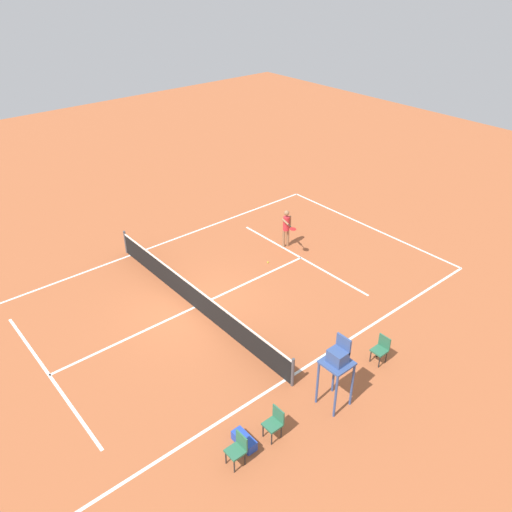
{
  "coord_description": "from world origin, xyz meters",
  "views": [
    {
      "loc": [
        -13.41,
        8.35,
        11.6
      ],
      "look_at": [
        0.35,
        -3.29,
        0.8
      ],
      "focal_mm": 36.37,
      "sensor_mm": 36.0,
      "label": 1
    }
  ],
  "objects_px": {
    "umpire_chair": "(338,362)",
    "courtside_chair_far": "(238,449)",
    "player_serving": "(287,226)",
    "courtside_chair_mid": "(381,348)",
    "courtside_chair_near": "(274,422)",
    "equipment_bag": "(244,440)",
    "tennis_ball": "(268,262)"
  },
  "relations": [
    {
      "from": "tennis_ball",
      "to": "courtside_chair_far",
      "type": "height_order",
      "value": "courtside_chair_far"
    },
    {
      "from": "player_serving",
      "to": "courtside_chair_far",
      "type": "bearing_deg",
      "value": 57.65
    },
    {
      "from": "umpire_chair",
      "to": "player_serving",
      "type": "bearing_deg",
      "value": -34.42
    },
    {
      "from": "tennis_ball",
      "to": "courtside_chair_mid",
      "type": "relative_size",
      "value": 0.07
    },
    {
      "from": "courtside_chair_near",
      "to": "player_serving",
      "type": "bearing_deg",
      "value": -44.84
    },
    {
      "from": "tennis_ball",
      "to": "courtside_chair_mid",
      "type": "bearing_deg",
      "value": 169.7
    },
    {
      "from": "player_serving",
      "to": "tennis_ball",
      "type": "bearing_deg",
      "value": 35.73
    },
    {
      "from": "umpire_chair",
      "to": "courtside_chair_mid",
      "type": "distance_m",
      "value": 2.71
    },
    {
      "from": "tennis_ball",
      "to": "courtside_chair_near",
      "type": "bearing_deg",
      "value": 139.71
    },
    {
      "from": "courtside_chair_near",
      "to": "equipment_bag",
      "type": "bearing_deg",
      "value": 69.54
    },
    {
      "from": "player_serving",
      "to": "umpire_chair",
      "type": "distance_m",
      "value": 9.32
    },
    {
      "from": "player_serving",
      "to": "umpire_chair",
      "type": "xyz_separation_m",
      "value": [
        -7.68,
        5.26,
        0.54
      ]
    },
    {
      "from": "courtside_chair_mid",
      "to": "umpire_chair",
      "type": "bearing_deg",
      "value": 95.97
    },
    {
      "from": "umpire_chair",
      "to": "courtside_chair_far",
      "type": "relative_size",
      "value": 2.54
    },
    {
      "from": "courtside_chair_mid",
      "to": "equipment_bag",
      "type": "height_order",
      "value": "courtside_chair_mid"
    },
    {
      "from": "umpire_chair",
      "to": "tennis_ball",
      "type": "bearing_deg",
      "value": -27.52
    },
    {
      "from": "player_serving",
      "to": "courtside_chair_far",
      "type": "distance_m",
      "value": 11.47
    },
    {
      "from": "player_serving",
      "to": "tennis_ball",
      "type": "relative_size",
      "value": 26.1
    },
    {
      "from": "courtside_chair_mid",
      "to": "player_serving",
      "type": "bearing_deg",
      "value": -20.58
    },
    {
      "from": "umpire_chair",
      "to": "courtside_chair_near",
      "type": "distance_m",
      "value": 2.4
    },
    {
      "from": "courtside_chair_mid",
      "to": "equipment_bag",
      "type": "bearing_deg",
      "value": 86.98
    },
    {
      "from": "tennis_ball",
      "to": "umpire_chair",
      "type": "bearing_deg",
      "value": 152.48
    },
    {
      "from": "tennis_ball",
      "to": "courtside_chair_near",
      "type": "height_order",
      "value": "courtside_chair_near"
    },
    {
      "from": "tennis_ball",
      "to": "courtside_chair_mid",
      "type": "height_order",
      "value": "courtside_chair_mid"
    },
    {
      "from": "courtside_chair_far",
      "to": "courtside_chair_mid",
      "type": "bearing_deg",
      "value": -89.54
    },
    {
      "from": "umpire_chair",
      "to": "courtside_chair_far",
      "type": "bearing_deg",
      "value": 86.48
    },
    {
      "from": "umpire_chair",
      "to": "courtside_chair_far",
      "type": "distance_m",
      "value": 3.6
    },
    {
      "from": "courtside_chair_mid",
      "to": "courtside_chair_far",
      "type": "distance_m",
      "value": 5.91
    },
    {
      "from": "courtside_chair_mid",
      "to": "courtside_chair_far",
      "type": "bearing_deg",
      "value": 90.46
    },
    {
      "from": "courtside_chair_mid",
      "to": "courtside_chair_far",
      "type": "xyz_separation_m",
      "value": [
        -0.05,
        5.91,
        0.0
      ]
    },
    {
      "from": "tennis_ball",
      "to": "courtside_chair_far",
      "type": "xyz_separation_m",
      "value": [
        -6.95,
        7.16,
        0.5
      ]
    },
    {
      "from": "umpire_chair",
      "to": "courtside_chair_far",
      "type": "height_order",
      "value": "umpire_chair"
    }
  ]
}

